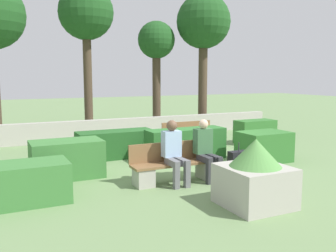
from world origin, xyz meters
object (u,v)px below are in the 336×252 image
at_px(person_seated_man, 206,147).
at_px(suitcase, 238,163).
at_px(tree_center_right, 156,45).
at_px(bench_left_side, 190,139).
at_px(planter_corner_left, 255,176).
at_px(bench_front, 176,167).
at_px(tree_rightmost, 203,24).
at_px(tree_center_left, 86,15).
at_px(person_seated_woman, 174,149).

relative_size(person_seated_man, suitcase, 1.73).
height_order(suitcase, tree_center_right, tree_center_right).
height_order(bench_left_side, planter_corner_left, planter_corner_left).
height_order(bench_front, bench_left_side, same).
height_order(bench_front, person_seated_man, person_seated_man).
bearing_deg(tree_center_right, planter_corner_left, -104.00).
xyz_separation_m(bench_front, planter_corner_left, (0.54, -1.93, 0.21)).
xyz_separation_m(person_seated_man, planter_corner_left, (-0.11, -1.79, -0.18)).
height_order(tree_center_right, tree_rightmost, tree_rightmost).
xyz_separation_m(bench_left_side, suitcase, (-0.50, -3.17, -0.03)).
bearing_deg(tree_center_left, suitcase, -79.12).
distance_m(bench_left_side, person_seated_man, 3.44).
relative_size(bench_left_side, person_seated_man, 1.29).
xyz_separation_m(person_seated_woman, suitcase, (1.61, -0.03, -0.45)).
bearing_deg(bench_front, planter_corner_left, -74.24).
height_order(bench_front, tree_center_left, tree_center_left).
bearing_deg(suitcase, planter_corner_left, -118.51).
bearing_deg(bench_front, person_seated_woman, -128.31).
bearing_deg(planter_corner_left, tree_center_right, 76.00).
relative_size(person_seated_man, tree_center_left, 0.23).
distance_m(bench_front, tree_center_right, 8.60).
height_order(person_seated_man, tree_center_right, tree_center_right).
bearing_deg(bench_front, tree_center_right, 68.84).
bearing_deg(person_seated_man, suitcase, -2.08).
bearing_deg(tree_rightmost, person_seated_woman, -124.92).
xyz_separation_m(bench_front, person_seated_man, (0.65, -0.14, 0.39)).
distance_m(bench_left_side, tree_center_left, 6.47).
bearing_deg(tree_rightmost, bench_left_side, -125.73).
height_order(person_seated_woman, planter_corner_left, person_seated_woman).
bearing_deg(tree_center_right, tree_center_left, 178.49).
bearing_deg(tree_rightmost, suitcase, -114.91).
xyz_separation_m(bench_left_side, tree_center_left, (-1.98, 4.52, 4.18)).
distance_m(person_seated_man, tree_center_right, 8.39).
bearing_deg(person_seated_woman, planter_corner_left, -69.98).
bearing_deg(tree_center_left, tree_rightmost, -8.62).
height_order(bench_left_side, tree_center_right, tree_center_right).
xyz_separation_m(bench_front, person_seated_woman, (-0.11, -0.14, 0.41)).
bearing_deg(bench_front, suitcase, -6.54).
distance_m(bench_left_side, planter_corner_left, 5.15).
relative_size(planter_corner_left, suitcase, 1.56).
bearing_deg(tree_rightmost, person_seated_man, -120.45).
bearing_deg(tree_rightmost, bench_front, -124.85).
distance_m(person_seated_man, tree_center_left, 8.57).
height_order(bench_left_side, tree_rightmost, tree_rightmost).
relative_size(bench_front, planter_corner_left, 1.68).
bearing_deg(tree_center_right, suitcase, -100.30).
relative_size(bench_left_side, tree_rightmost, 0.30).
bearing_deg(tree_center_right, bench_left_side, -101.20).
bearing_deg(person_seated_man, tree_center_left, 94.74).
bearing_deg(suitcase, tree_center_right, 79.70).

